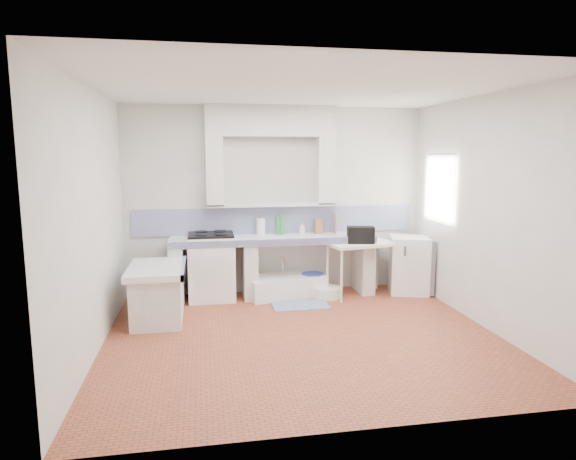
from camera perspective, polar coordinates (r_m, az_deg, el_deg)
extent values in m
plane|color=#A04A2F|center=(5.83, 1.75, -12.25)|extent=(4.50, 4.50, 0.00)
plane|color=silver|center=(5.49, 1.89, 16.18)|extent=(4.50, 4.50, 0.00)
plane|color=silver|center=(7.44, -1.34, 3.44)|extent=(4.50, 0.00, 4.50)
plane|color=silver|center=(3.58, 8.39, -2.47)|extent=(4.50, 0.00, 4.50)
plane|color=silver|center=(5.49, -21.84, 0.90)|extent=(0.00, 4.50, 4.50)
plane|color=silver|center=(6.34, 22.15, 1.86)|extent=(0.00, 4.50, 4.50)
cube|color=silver|center=(7.29, -2.02, 12.57)|extent=(1.90, 0.25, 0.45)
cube|color=#362311|center=(7.44, 18.49, 4.54)|extent=(0.35, 0.86, 1.06)
cube|color=white|center=(7.36, 17.63, 7.50)|extent=(0.01, 0.84, 0.24)
cube|color=white|center=(7.21, -1.75, -1.07)|extent=(3.00, 0.60, 0.08)
cube|color=navy|center=(6.93, -1.42, -1.46)|extent=(3.00, 0.04, 0.10)
cube|color=silver|center=(7.24, -12.81, -4.89)|extent=(0.20, 0.55, 0.82)
cube|color=silver|center=(7.26, -4.48, -4.65)|extent=(0.20, 0.55, 0.82)
cube|color=silver|center=(7.62, 8.77, -4.08)|extent=(0.20, 0.55, 0.82)
cube|color=white|center=(6.42, -15.01, -4.42)|extent=(0.70, 1.10, 0.08)
cube|color=silver|center=(6.50, -14.89, -7.43)|extent=(0.60, 1.00, 0.62)
cube|color=navy|center=(6.39, -12.06, -4.36)|extent=(0.04, 1.10, 0.10)
cube|color=navy|center=(7.46, -1.32, 1.14)|extent=(4.27, 0.03, 0.40)
cube|color=white|center=(7.24, -8.88, -4.29)|extent=(0.66, 0.64, 0.94)
cube|color=white|center=(7.39, -0.34, -6.57)|extent=(1.24, 0.83, 0.27)
cube|color=white|center=(7.39, 8.40, -4.52)|extent=(1.06, 0.73, 0.04)
cube|color=white|center=(7.70, 13.88, -3.94)|extent=(0.69, 0.69, 0.86)
cylinder|color=#D53F0B|center=(7.40, -2.70, -6.67)|extent=(0.30, 0.30, 0.25)
cylinder|color=#C43A2B|center=(7.37, 0.28, -6.52)|extent=(0.36, 0.36, 0.30)
cylinder|color=#243ABB|center=(7.48, 2.87, -6.23)|extent=(0.44, 0.44, 0.31)
cylinder|color=white|center=(7.32, 4.57, -7.23)|extent=(0.52, 0.52, 0.16)
cylinder|color=silver|center=(7.48, -1.51, -6.31)|extent=(0.08, 0.08, 0.29)
cylinder|color=silver|center=(7.55, 0.37, -6.20)|extent=(0.09, 0.09, 0.28)
cube|color=black|center=(7.25, 8.45, -0.56)|extent=(0.42, 0.29, 0.24)
cylinder|color=#297E38|center=(7.34, -1.19, 0.55)|extent=(0.08, 0.08, 0.28)
cylinder|color=#297E38|center=(7.34, -0.76, 0.68)|extent=(0.09, 0.09, 0.31)
cube|color=#96603C|center=(7.46, 3.54, 0.43)|extent=(0.12, 0.10, 0.22)
cube|color=#96603C|center=(7.53, 5.57, 0.80)|extent=(0.09, 0.22, 0.31)
cylinder|color=white|center=(7.31, -3.19, 0.38)|extent=(0.14, 0.14, 0.25)
imported|color=white|center=(7.41, 1.64, 0.20)|extent=(0.08, 0.08, 0.17)
cube|color=navy|center=(6.92, 1.45, -8.76)|extent=(0.79, 0.46, 0.01)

